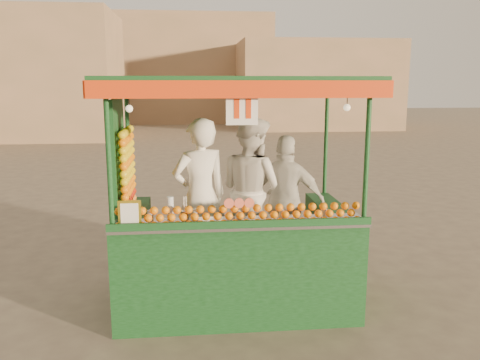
{
  "coord_description": "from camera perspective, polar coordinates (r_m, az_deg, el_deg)",
  "views": [
    {
      "loc": [
        -0.46,
        -5.63,
        2.7
      ],
      "look_at": [
        0.12,
        0.2,
        1.54
      ],
      "focal_mm": 37.28,
      "sensor_mm": 36.0,
      "label": 1
    }
  ],
  "objects": [
    {
      "name": "ground",
      "position": [
        6.26,
        -0.99,
        -14.34
      ],
      "size": [
        90.0,
        90.0,
        0.0
      ],
      "primitive_type": "plane",
      "color": "brown",
      "rests_on": "ground"
    },
    {
      "name": "building_left",
      "position": [
        27.02,
        -24.64,
        10.83
      ],
      "size": [
        10.0,
        6.0,
        6.0
      ],
      "primitive_type": "cube",
      "color": "#A27C5C",
      "rests_on": "ground"
    },
    {
      "name": "juice_cart",
      "position": [
        6.0,
        -1.27,
        -6.34
      ],
      "size": [
        3.03,
        1.96,
        2.75
      ],
      "color": "#0E3512",
      "rests_on": "ground"
    },
    {
      "name": "vendor_middle",
      "position": [
        6.54,
        1.35,
        -1.22
      ],
      "size": [
        1.15,
        1.2,
        1.95
      ],
      "rotation": [
        0.0,
        0.0,
        2.2
      ],
      "color": "silver",
      "rests_on": "ground"
    },
    {
      "name": "building_center",
      "position": [
        35.67,
        -8.42,
        12.35
      ],
      "size": [
        14.0,
        7.0,
        7.0
      ],
      "primitive_type": "cube",
      "color": "#A27C5C",
      "rests_on": "ground"
    },
    {
      "name": "vendor_left",
      "position": [
        6.23,
        -4.59,
        -1.87
      ],
      "size": [
        0.83,
        0.68,
        1.95
      ],
      "rotation": [
        0.0,
        0.0,
        3.49
      ],
      "color": "white",
      "rests_on": "ground"
    },
    {
      "name": "vendor_right",
      "position": [
        6.5,
        5.3,
        -2.39
      ],
      "size": [
        1.09,
        0.76,
        1.72
      ],
      "rotation": [
        0.0,
        0.0,
        2.76
      ],
      "color": "silver",
      "rests_on": "ground"
    },
    {
      "name": "building_right",
      "position": [
        30.56,
        8.53,
        10.69
      ],
      "size": [
        9.0,
        6.0,
        5.0
      ],
      "primitive_type": "cube",
      "color": "#A27C5C",
      "rests_on": "ground"
    }
  ]
}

